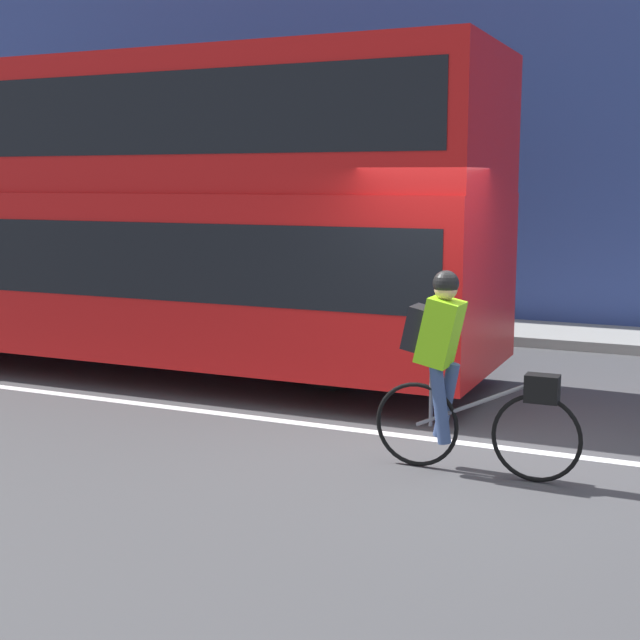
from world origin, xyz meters
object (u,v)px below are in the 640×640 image
(cyclist_on_bike, at_px, (455,365))
(bus, at_px, (113,202))
(trash_bin, at_px, (283,289))
(street_sign_post, at_px, (248,236))

(cyclist_on_bike, bearing_deg, bus, 155.50)
(bus, relative_size, cyclist_on_bike, 5.68)
(cyclist_on_bike, bearing_deg, trash_bin, 126.38)
(bus, height_order, street_sign_post, bus)
(bus, distance_m, cyclist_on_bike, 5.74)
(trash_bin, bearing_deg, bus, -93.95)
(cyclist_on_bike, xyz_separation_m, trash_bin, (-4.82, 6.54, -0.33))
(trash_bin, distance_m, street_sign_post, 1.10)
(trash_bin, xyz_separation_m, street_sign_post, (-0.66, -0.01, 0.88))
(cyclist_on_bike, relative_size, street_sign_post, 0.74)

